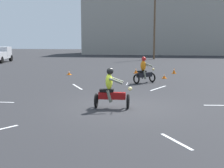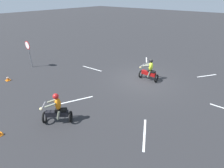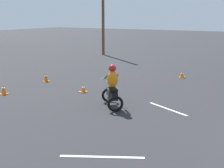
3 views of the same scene
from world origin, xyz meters
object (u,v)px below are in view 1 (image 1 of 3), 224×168
at_px(traffic_cone_mid_left, 164,76).
at_px(utility_pole_far, 155,25).
at_px(motorcycle_rider_background, 144,72).
at_px(traffic_cone_mid_center, 69,73).
at_px(traffic_cone_near_left, 174,71).
at_px(traffic_cone_far_right, 136,71).
at_px(motorcycle_rider_foreground, 111,91).

bearing_deg(traffic_cone_mid_left, utility_pole_far, 91.90).
height_order(motorcycle_rider_background, traffic_cone_mid_center, motorcycle_rider_background).
distance_m(traffic_cone_near_left, traffic_cone_mid_center, 8.25).
xyz_separation_m(traffic_cone_near_left, utility_pole_far, (-1.52, 16.07, 4.20)).
height_order(traffic_cone_near_left, utility_pole_far, utility_pole_far).
relative_size(traffic_cone_near_left, traffic_cone_mid_center, 1.37).
height_order(traffic_cone_near_left, traffic_cone_far_right, traffic_cone_near_left).
bearing_deg(traffic_cone_near_left, traffic_cone_mid_center, -166.76).
relative_size(motorcycle_rider_background, traffic_cone_far_right, 4.01).
height_order(motorcycle_rider_foreground, traffic_cone_far_right, motorcycle_rider_foreground).
bearing_deg(motorcycle_rider_background, traffic_cone_mid_left, 108.36).
xyz_separation_m(traffic_cone_near_left, traffic_cone_mid_left, (-0.88, -3.08, -0.06)).
height_order(motorcycle_rider_background, traffic_cone_far_right, motorcycle_rider_background).
bearing_deg(traffic_cone_near_left, utility_pole_far, 95.41).
xyz_separation_m(motorcycle_rider_background, traffic_cone_mid_center, (-5.80, 3.54, -0.58)).
relative_size(traffic_cone_mid_center, traffic_cone_far_right, 0.77).
bearing_deg(utility_pole_far, traffic_cone_mid_left, -88.10).
xyz_separation_m(traffic_cone_mid_center, traffic_cone_mid_left, (7.15, -1.19, 0.00)).
distance_m(motorcycle_rider_background, traffic_cone_near_left, 5.90).
distance_m(motorcycle_rider_background, utility_pole_far, 21.82).
height_order(traffic_cone_near_left, traffic_cone_mid_left, traffic_cone_near_left).
relative_size(motorcycle_rider_foreground, motorcycle_rider_background, 1.00).
bearing_deg(traffic_cone_mid_center, traffic_cone_far_right, 18.00).
relative_size(motorcycle_rider_foreground, traffic_cone_far_right, 4.01).
bearing_deg(traffic_cone_mid_left, traffic_cone_far_right, 127.02).
bearing_deg(utility_pole_far, traffic_cone_far_right, -95.22).
height_order(motorcycle_rider_background, traffic_cone_mid_left, motorcycle_rider_background).
bearing_deg(traffic_cone_mid_left, traffic_cone_mid_center, 170.55).
xyz_separation_m(motorcycle_rider_background, utility_pole_far, (0.71, 21.50, 3.68)).
relative_size(traffic_cone_near_left, traffic_cone_far_right, 1.06).
xyz_separation_m(motorcycle_rider_background, traffic_cone_near_left, (2.23, 5.43, -0.51)).
height_order(motorcycle_rider_foreground, traffic_cone_mid_left, motorcycle_rider_foreground).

